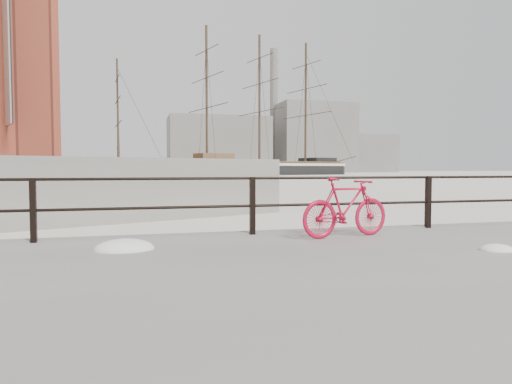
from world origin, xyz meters
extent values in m
plane|color=white|center=(0.00, 0.00, 0.00)|extent=(400.00, 400.00, 0.00)
imported|color=#B80C2D|center=(-2.07, -0.86, 0.85)|extent=(1.68, 0.53, 1.00)
ellipsoid|color=white|center=(-5.62, -1.13, 0.50)|extent=(0.84, 0.66, 0.30)
ellipsoid|color=white|center=(-0.54, -2.51, 0.44)|extent=(0.50, 0.39, 0.18)
cube|color=gray|center=(20.00, 140.00, 9.00)|extent=(32.00, 18.00, 18.00)
cube|color=gray|center=(55.00, 145.00, 12.00)|extent=(26.00, 20.00, 24.00)
cube|color=gray|center=(78.00, 150.00, 7.00)|extent=(20.00, 16.00, 14.00)
cylinder|color=gray|center=(42.00, 150.00, 22.00)|extent=(2.80, 2.80, 44.00)
camera|label=1|loc=(-5.42, -7.81, 1.50)|focal=32.00mm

